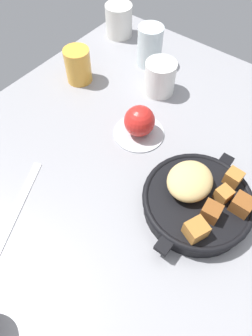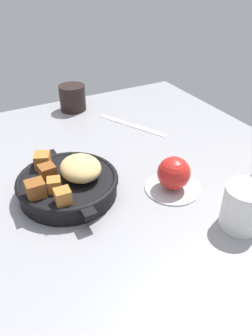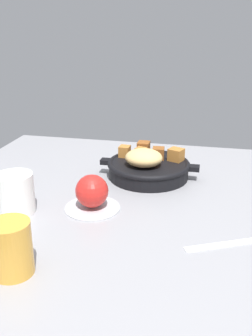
{
  "view_description": "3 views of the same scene",
  "coord_description": "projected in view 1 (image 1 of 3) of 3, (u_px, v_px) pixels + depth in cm",
  "views": [
    {
      "loc": [
        -29.11,
        -19.82,
        51.8
      ],
      "look_at": [
        -2.6,
        0.92,
        3.3
      ],
      "focal_mm": 32.1,
      "sensor_mm": 36.0,
      "label": 1
    },
    {
      "loc": [
        52.8,
        -28.68,
        42.19
      ],
      "look_at": [
        2.85,
        -1.99,
        4.35
      ],
      "focal_mm": 35.31,
      "sensor_mm": 36.0,
      "label": 2
    },
    {
      "loc": [
        -13.59,
        74.4,
        36.49
      ],
      "look_at": [
        3.34,
        -2.71,
        6.28
      ],
      "focal_mm": 40.87,
      "sensor_mm": 36.0,
      "label": 3
    }
  ],
  "objects": [
    {
      "name": "butter_knife",
      "position": [
        16.0,
        210.0,
        0.57
      ],
      "size": [
        20.97,
        11.29,
        0.36
      ],
      "primitive_type": "cube",
      "rotation": [
        0.0,
        0.0,
        0.45
      ],
      "color": "silver",
      "rests_on": "ground_plane"
    },
    {
      "name": "juice_glass_amber",
      "position": [
        78.0,
        65.0,
        0.76
      ],
      "size": [
        6.55,
        6.55,
        8.71
      ],
      "primitive_type": "cylinder",
      "color": "gold",
      "rests_on": "ground_plane"
    },
    {
      "name": "cast_iron_skillet",
      "position": [
        197.0,
        200.0,
        0.55
      ],
      "size": [
        24.79,
        20.54,
        8.11
      ],
      "color": "black",
      "rests_on": "ground_plane"
    },
    {
      "name": "red_apple",
      "position": [
        139.0,
        121.0,
        0.65
      ],
      "size": [
        6.85,
        6.85,
        6.85
      ],
      "primitive_type": "sphere",
      "color": "red",
      "rests_on": "saucer_plate"
    },
    {
      "name": "saucer_plate",
      "position": [
        139.0,
        132.0,
        0.68
      ],
      "size": [
        11.58,
        11.58,
        0.6
      ],
      "primitive_type": "cylinder",
      "color": "#B7BABF",
      "rests_on": "ground_plane"
    },
    {
      "name": "white_creamer_pitcher",
      "position": [
        160.0,
        78.0,
        0.73
      ],
      "size": [
        7.53,
        7.53,
        8.24
      ],
      "primitive_type": "cylinder",
      "color": "white",
      "rests_on": "ground_plane"
    },
    {
      "name": "water_glass_tall",
      "position": [
        150.0,
        46.0,
        0.79
      ],
      "size": [
        6.65,
        6.65,
        10.44
      ],
      "primitive_type": "cylinder",
      "color": "silver",
      "rests_on": "ground_plane"
    },
    {
      "name": "ground_plane",
      "position": [
        137.0,
        174.0,
        0.64
      ],
      "size": [
        96.6,
        84.61,
        2.4
      ],
      "primitive_type": "cube",
      "color": "gray"
    },
    {
      "name": "ceramic_mug_white",
      "position": [
        119.0,
        21.0,
        0.88
      ],
      "size": [
        7.76,
        7.76,
        8.89
      ],
      "primitive_type": "cylinder",
      "color": "silver",
      "rests_on": "ground_plane"
    }
  ]
}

